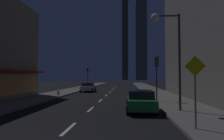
# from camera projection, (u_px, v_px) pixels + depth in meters

# --- Properties ---
(ground_plane) EXTENTS (78.00, 136.00, 0.10)m
(ground_plane) POSITION_uv_depth(u_px,v_px,m) (113.00, 89.00, 37.26)
(ground_plane) COLOR black
(sidewalk_right) EXTENTS (4.00, 76.00, 0.15)m
(sidewalk_right) POSITION_uv_depth(u_px,v_px,m) (149.00, 89.00, 36.72)
(sidewalk_right) COLOR #605E59
(sidewalk_right) RESTS_ON ground
(sidewalk_left) EXTENTS (4.00, 76.00, 0.15)m
(sidewalk_left) POSITION_uv_depth(u_px,v_px,m) (79.00, 88.00, 37.81)
(sidewalk_left) COLOR #605E59
(sidewalk_left) RESTS_ON ground
(lane_marking_center) EXTENTS (0.16, 43.80, 0.01)m
(lane_marking_center) POSITION_uv_depth(u_px,v_px,m) (106.00, 95.00, 24.11)
(lane_marking_center) COLOR silver
(lane_marking_center) RESTS_ON ground
(skyscraper_distant_tall) EXTENTS (5.08, 8.61, 75.52)m
(skyscraper_distant_tall) POSITION_uv_depth(u_px,v_px,m) (125.00, 36.00, 162.18)
(skyscraper_distant_tall) COLOR #454133
(skyscraper_distant_tall) RESTS_ON ground
(skyscraper_distant_mid) EXTENTS (8.83, 7.26, 69.09)m
(skyscraper_distant_mid) POSITION_uv_depth(u_px,v_px,m) (141.00, 38.00, 155.23)
(skyscraper_distant_mid) COLOR brown
(skyscraper_distant_mid) RESTS_ON ground
(car_parked_near) EXTENTS (1.98, 4.24, 1.45)m
(car_parked_near) POSITION_uv_depth(u_px,v_px,m) (141.00, 100.00, 13.03)
(car_parked_near) COLOR #1E722D
(car_parked_near) RESTS_ON ground
(car_parked_far) EXTENTS (1.98, 4.24, 1.45)m
(car_parked_far) POSITION_uv_depth(u_px,v_px,m) (88.00, 87.00, 30.46)
(car_parked_far) COLOR silver
(car_parked_far) RESTS_ON ground
(fire_hydrant_far_left) EXTENTS (0.42, 0.30, 0.65)m
(fire_hydrant_far_left) POSITION_uv_depth(u_px,v_px,m) (58.00, 92.00, 23.46)
(fire_hydrant_far_left) COLOR #B2B2B2
(fire_hydrant_far_left) RESTS_ON sidewalk_left
(traffic_light_near_right) EXTENTS (0.32, 0.48, 4.20)m
(traffic_light_near_right) POSITION_uv_depth(u_px,v_px,m) (157.00, 68.00, 17.82)
(traffic_light_near_right) COLOR #2D2D2D
(traffic_light_near_right) RESTS_ON sidewalk_right
(traffic_light_far_left) EXTENTS (0.32, 0.48, 4.20)m
(traffic_light_far_left) POSITION_uv_depth(u_px,v_px,m) (88.00, 73.00, 39.26)
(traffic_light_far_left) COLOR #2D2D2D
(traffic_light_far_left) RESTS_ON sidewalk_left
(street_lamp_right) EXTENTS (1.96, 0.56, 6.58)m
(street_lamp_right) POSITION_uv_depth(u_px,v_px,m) (167.00, 37.00, 12.74)
(street_lamp_right) COLOR #38383D
(street_lamp_right) RESTS_ON sidewalk_right
(pedestrian_crossing_sign) EXTENTS (0.91, 0.08, 3.15)m
(pedestrian_crossing_sign) POSITION_uv_depth(u_px,v_px,m) (195.00, 85.00, 8.11)
(pedestrian_crossing_sign) COLOR slate
(pedestrian_crossing_sign) RESTS_ON sidewalk_right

